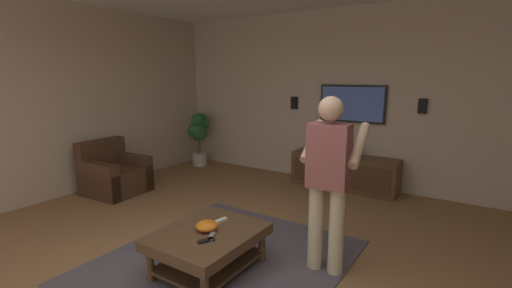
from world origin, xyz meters
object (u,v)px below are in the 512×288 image
at_px(remote_grey, 212,237).
at_px(remote_black, 206,240).
at_px(vase_round, 350,149).
at_px(armchair, 114,175).
at_px(wall_speaker_left, 423,106).
at_px(potted_plant_tall, 199,132).
at_px(wall_speaker_right, 294,103).
at_px(person_standing, 329,175).
at_px(tv, 352,104).
at_px(bowl, 207,226).
at_px(media_console, 344,172).
at_px(remote_white, 221,220).
at_px(coffee_table, 209,242).

bearing_deg(remote_grey, remote_black, 158.56).
xyz_separation_m(remote_grey, vase_round, (3.21, -0.15, 0.25)).
distance_m(armchair, wall_speaker_left, 4.81).
distance_m(remote_black, remote_grey, 0.08).
bearing_deg(remote_grey, vase_round, -30.80).
relative_size(potted_plant_tall, wall_speaker_right, 4.91).
bearing_deg(wall_speaker_right, person_standing, -147.10).
relative_size(person_standing, vase_round, 7.45).
bearing_deg(person_standing, potted_plant_tall, 54.03).
relative_size(tv, remote_grey, 7.16).
bearing_deg(tv, remote_grey, -1.17).
distance_m(potted_plant_tall, bowl, 4.05).
relative_size(remote_black, wall_speaker_right, 0.68).
relative_size(bowl, remote_grey, 1.37).
height_order(person_standing, bowl, person_standing).
bearing_deg(wall_speaker_right, media_console, -103.50).
relative_size(media_console, vase_round, 7.73).
distance_m(wall_speaker_left, wall_speaker_right, 2.11).
bearing_deg(remote_white, armchair, 85.08).
bearing_deg(vase_round, coffee_table, 175.14).
relative_size(media_console, tv, 1.58).
distance_m(person_standing, remote_grey, 1.18).
bearing_deg(vase_round, bowl, 174.69).
distance_m(media_console, wall_speaker_left, 1.54).
distance_m(armchair, remote_black, 3.08).
height_order(person_standing, wall_speaker_left, person_standing).
height_order(potted_plant_tall, remote_black, potted_plant_tall).
bearing_deg(media_console, wall_speaker_left, 103.58).
bearing_deg(person_standing, media_console, 12.08).
xyz_separation_m(coffee_table, person_standing, (0.63, -0.90, 0.64)).
bearing_deg(media_console, tv, -180.00).
distance_m(armchair, bowl, 2.88).
xyz_separation_m(tv, remote_white, (-3.13, 0.23, -0.95)).
height_order(remote_white, vase_round, vase_round).
relative_size(remote_grey, wall_speaker_right, 0.68).
distance_m(person_standing, wall_speaker_left, 2.80).
relative_size(armchair, vase_round, 3.90).
bearing_deg(coffee_table, tv, -3.09).
bearing_deg(remote_grey, coffee_table, 24.74).
bearing_deg(potted_plant_tall, remote_black, -136.76).
relative_size(coffee_table, media_console, 0.59).
height_order(tv, bowl, tv).
bearing_deg(wall_speaker_left, remote_grey, 162.04).
height_order(media_console, remote_black, media_console).
bearing_deg(person_standing, coffee_table, 121.09).
bearing_deg(armchair, wall_speaker_right, 48.90).
bearing_deg(tv, vase_round, 20.01).
bearing_deg(remote_white, wall_speaker_left, -12.79).
bearing_deg(coffee_table, bowl, 68.47).
bearing_deg(wall_speaker_right, remote_grey, -164.07).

